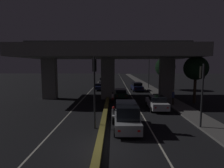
{
  "coord_description": "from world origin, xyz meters",
  "views": [
    {
      "loc": [
        0.9,
        -10.09,
        5.04
      ],
      "look_at": [
        0.53,
        24.41,
        1.37
      ],
      "focal_mm": 28.0,
      "sensor_mm": 36.0,
      "label": 1
    }
  ],
  "objects_px": {
    "traffic_light_right_of_median": "(202,85)",
    "car_black_fourth_oncoming": "(107,76)",
    "car_dark_blue_lead_oncoming": "(100,87)",
    "motorcycle_red_filtering_mid": "(113,98)",
    "street_lamp": "(147,67)",
    "car_silver_lead": "(127,116)",
    "pedestrian_on_sidewalk": "(173,97)",
    "car_dark_green_third": "(121,93)",
    "motorcycle_white_filtering_near": "(114,115)",
    "car_silver_second_oncoming": "(103,80)",
    "car_white_second": "(157,103)",
    "car_dark_blue_fourth": "(137,86)",
    "car_dark_blue_third_oncoming": "(106,77)",
    "traffic_light_left_of_median": "(95,80)"
  },
  "relations": [
    {
      "from": "car_dark_blue_lead_oncoming",
      "to": "car_silver_second_oncoming",
      "type": "distance_m",
      "value": 13.65
    },
    {
      "from": "street_lamp",
      "to": "car_white_second",
      "type": "xyz_separation_m",
      "value": [
        -2.36,
        -18.63,
        -3.8
      ]
    },
    {
      "from": "car_dark_blue_fourth",
      "to": "motorcycle_red_filtering_mid",
      "type": "bearing_deg",
      "value": 154.16
    },
    {
      "from": "traffic_light_left_of_median",
      "to": "car_black_fourth_oncoming",
      "type": "bearing_deg",
      "value": 91.45
    },
    {
      "from": "motorcycle_white_filtering_near",
      "to": "pedestrian_on_sidewalk",
      "type": "relative_size",
      "value": 1.02
    },
    {
      "from": "street_lamp",
      "to": "motorcycle_red_filtering_mid",
      "type": "xyz_separation_m",
      "value": [
        -7.44,
        -14.86,
        -3.99
      ]
    },
    {
      "from": "car_dark_blue_lead_oncoming",
      "to": "motorcycle_red_filtering_mid",
      "type": "xyz_separation_m",
      "value": [
        2.8,
        -12.24,
        -0.08
      ]
    },
    {
      "from": "traffic_light_left_of_median",
      "to": "car_silver_second_oncoming",
      "type": "height_order",
      "value": "traffic_light_left_of_median"
    },
    {
      "from": "traffic_light_right_of_median",
      "to": "motorcycle_red_filtering_mid",
      "type": "xyz_separation_m",
      "value": [
        -7.06,
        9.84,
        -2.92
      ]
    },
    {
      "from": "car_silver_lead",
      "to": "motorcycle_white_filtering_near",
      "type": "xyz_separation_m",
      "value": [
        -1.03,
        1.66,
        -0.45
      ]
    },
    {
      "from": "car_white_second",
      "to": "motorcycle_red_filtering_mid",
      "type": "height_order",
      "value": "car_white_second"
    },
    {
      "from": "car_black_fourth_oncoming",
      "to": "car_white_second",
      "type": "bearing_deg",
      "value": 9.26
    },
    {
      "from": "car_dark_blue_third_oncoming",
      "to": "car_silver_lead",
      "type": "bearing_deg",
      "value": 2.18
    },
    {
      "from": "car_silver_lead",
      "to": "traffic_light_right_of_median",
      "type": "bearing_deg",
      "value": -88.16
    },
    {
      "from": "traffic_light_right_of_median",
      "to": "car_dark_blue_fourth",
      "type": "bearing_deg",
      "value": 96.32
    },
    {
      "from": "car_silver_lead",
      "to": "motorcycle_red_filtering_mid",
      "type": "distance_m",
      "value": 10.11
    },
    {
      "from": "traffic_light_left_of_median",
      "to": "street_lamp",
      "type": "distance_m",
      "value": 26.24
    },
    {
      "from": "motorcycle_white_filtering_near",
      "to": "car_black_fourth_oncoming",
      "type": "bearing_deg",
      "value": 7.29
    },
    {
      "from": "traffic_light_right_of_median",
      "to": "car_black_fourth_oncoming",
      "type": "xyz_separation_m",
      "value": [
        -9.89,
        57.5,
        -2.77
      ]
    },
    {
      "from": "traffic_light_left_of_median",
      "to": "car_dark_blue_fourth",
      "type": "distance_m",
      "value": 21.99
    },
    {
      "from": "car_silver_second_oncoming",
      "to": "traffic_light_right_of_median",
      "type": "bearing_deg",
      "value": 13.83
    },
    {
      "from": "car_silver_lead",
      "to": "motorcycle_white_filtering_near",
      "type": "relative_size",
      "value": 2.46
    },
    {
      "from": "motorcycle_red_filtering_mid",
      "to": "car_dark_blue_fourth",
      "type": "bearing_deg",
      "value": -26.5
    },
    {
      "from": "car_white_second",
      "to": "car_dark_blue_third_oncoming",
      "type": "relative_size",
      "value": 0.9
    },
    {
      "from": "traffic_light_right_of_median",
      "to": "motorcycle_red_filtering_mid",
      "type": "distance_m",
      "value": 12.46
    },
    {
      "from": "traffic_light_right_of_median",
      "to": "car_black_fourth_oncoming",
      "type": "bearing_deg",
      "value": 99.76
    },
    {
      "from": "car_dark_blue_fourth",
      "to": "car_black_fourth_oncoming",
      "type": "bearing_deg",
      "value": 9.07
    },
    {
      "from": "traffic_light_left_of_median",
      "to": "pedestrian_on_sidewalk",
      "type": "height_order",
      "value": "traffic_light_left_of_median"
    },
    {
      "from": "traffic_light_right_of_median",
      "to": "street_lamp",
      "type": "xyz_separation_m",
      "value": [
        0.38,
        24.7,
        1.07
      ]
    },
    {
      "from": "pedestrian_on_sidewalk",
      "to": "car_dark_blue_lead_oncoming",
      "type": "bearing_deg",
      "value": 126.54
    },
    {
      "from": "traffic_light_right_of_median",
      "to": "car_silver_lead",
      "type": "relative_size",
      "value": 1.14
    },
    {
      "from": "car_dark_green_third",
      "to": "car_dark_blue_third_oncoming",
      "type": "bearing_deg",
      "value": 4.41
    },
    {
      "from": "car_dark_blue_lead_oncoming",
      "to": "traffic_light_right_of_median",
      "type": "bearing_deg",
      "value": 22.74
    },
    {
      "from": "car_silver_second_oncoming",
      "to": "motorcycle_white_filtering_near",
      "type": "height_order",
      "value": "car_silver_second_oncoming"
    },
    {
      "from": "car_silver_lead",
      "to": "car_white_second",
      "type": "xyz_separation_m",
      "value": [
        3.92,
        6.26,
        -0.26
      ]
    },
    {
      "from": "traffic_light_left_of_median",
      "to": "motorcycle_red_filtering_mid",
      "type": "xyz_separation_m",
      "value": [
        1.37,
        9.84,
        -3.27
      ]
    },
    {
      "from": "car_silver_lead",
      "to": "car_dark_green_third",
      "type": "height_order",
      "value": "car_silver_lead"
    },
    {
      "from": "car_silver_lead",
      "to": "car_black_fourth_oncoming",
      "type": "bearing_deg",
      "value": 3.91
    },
    {
      "from": "car_dark_blue_lead_oncoming",
      "to": "car_dark_blue_third_oncoming",
      "type": "height_order",
      "value": "car_dark_blue_third_oncoming"
    },
    {
      "from": "motorcycle_white_filtering_near",
      "to": "car_dark_blue_fourth",
      "type": "bearing_deg",
      "value": -9.1
    },
    {
      "from": "car_silver_second_oncoming",
      "to": "car_silver_lead",
      "type": "bearing_deg",
      "value": 4.7
    },
    {
      "from": "car_dark_blue_fourth",
      "to": "pedestrian_on_sidewalk",
      "type": "relative_size",
      "value": 2.48
    },
    {
      "from": "car_white_second",
      "to": "motorcycle_white_filtering_near",
      "type": "xyz_separation_m",
      "value": [
        -4.95,
        -4.6,
        -0.18
      ]
    },
    {
      "from": "car_dark_green_third",
      "to": "motorcycle_white_filtering_near",
      "type": "relative_size",
      "value": 2.52
    },
    {
      "from": "motorcycle_white_filtering_near",
      "to": "car_dark_blue_third_oncoming",
      "type": "bearing_deg",
      "value": 7.5
    },
    {
      "from": "car_dark_green_third",
      "to": "motorcycle_white_filtering_near",
      "type": "distance_m",
      "value": 12.27
    },
    {
      "from": "car_silver_second_oncoming",
      "to": "motorcycle_red_filtering_mid",
      "type": "distance_m",
      "value": 26.06
    },
    {
      "from": "car_silver_lead",
      "to": "pedestrian_on_sidewalk",
      "type": "bearing_deg",
      "value": -38.07
    },
    {
      "from": "car_silver_lead",
      "to": "car_silver_second_oncoming",
      "type": "relative_size",
      "value": 1.13
    },
    {
      "from": "car_white_second",
      "to": "motorcycle_white_filtering_near",
      "type": "distance_m",
      "value": 6.76
    }
  ]
}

